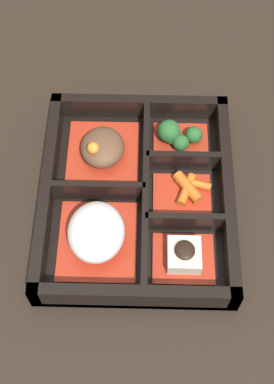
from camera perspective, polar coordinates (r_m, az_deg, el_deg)
The scene contains 8 objects.
ground_plane at distance 0.70m, azimuth 0.00°, elevation -1.02°, with size 3.00×3.00×0.00m, color black.
bento_base at distance 0.70m, azimuth 0.00°, elevation -0.82°, with size 0.29×0.24×0.01m.
bento_rim at distance 0.68m, azimuth 0.29°, elevation -0.13°, with size 0.29×0.24×0.04m.
bowl_rice at distance 0.65m, azimuth -4.35°, elevation -4.45°, with size 0.11×0.10×0.05m.
bowl_stew at distance 0.72m, azimuth -3.70°, elevation 4.53°, with size 0.11×0.10×0.05m.
bowl_tofu at distance 0.65m, azimuth 5.02°, elevation -6.84°, with size 0.07×0.07×0.03m.
bowl_carrots at distance 0.69m, azimuth 5.13°, elevation 0.01°, with size 0.07×0.08×0.02m.
bowl_greens at distance 0.73m, azimuth 4.33°, elevation 5.92°, with size 0.06×0.07×0.04m.
Camera 1 is at (-0.34, -0.01, 0.61)m, focal length 50.00 mm.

